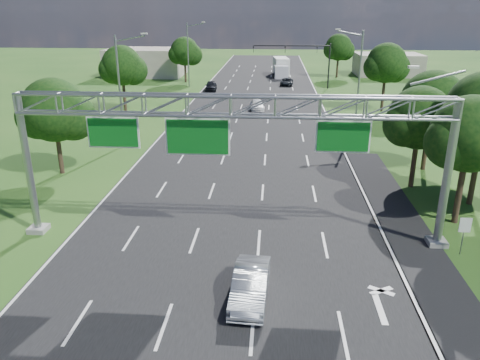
# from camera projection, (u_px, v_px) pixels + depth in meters

# --- Properties ---
(ground) EXTENTS (220.00, 220.00, 0.00)m
(ground) POSITION_uv_depth(u_px,v_px,m) (246.00, 148.00, 43.22)
(ground) COLOR #1D4815
(ground) RESTS_ON ground
(road) EXTENTS (18.00, 180.00, 0.02)m
(road) POSITION_uv_depth(u_px,v_px,m) (246.00, 148.00, 43.22)
(road) COLOR black
(road) RESTS_ON ground
(road_flare) EXTENTS (3.00, 30.00, 0.02)m
(road_flare) POSITION_uv_depth(u_px,v_px,m) (403.00, 228.00, 27.55)
(road_flare) COLOR black
(road_flare) RESTS_ON ground
(sign_gantry) EXTENTS (23.50, 1.00, 9.56)m
(sign_gantry) POSITION_uv_depth(u_px,v_px,m) (232.00, 118.00, 23.97)
(sign_gantry) COLOR gray
(sign_gantry) RESTS_ON ground
(regulatory_sign) EXTENTS (0.60, 0.08, 2.10)m
(regulatory_sign) POSITION_uv_depth(u_px,v_px,m) (465.00, 228.00, 24.05)
(regulatory_sign) COLOR gray
(regulatory_sign) RESTS_ON ground
(traffic_signal) EXTENTS (12.21, 0.24, 7.00)m
(traffic_signal) POSITION_uv_depth(u_px,v_px,m) (307.00, 55.00, 73.67)
(traffic_signal) COLOR black
(traffic_signal) RESTS_ON ground
(streetlight_l_near) EXTENTS (2.97, 0.22, 10.16)m
(streetlight_l_near) POSITION_uv_depth(u_px,v_px,m) (121.00, 86.00, 42.06)
(streetlight_l_near) COLOR gray
(streetlight_l_near) RESTS_ON ground
(streetlight_l_far) EXTENTS (2.97, 0.22, 10.16)m
(streetlight_l_far) POSITION_uv_depth(u_px,v_px,m) (189.00, 52.00, 74.81)
(streetlight_l_far) COLOR gray
(streetlight_l_far) RESTS_ON ground
(streetlight_r_mid) EXTENTS (2.97, 0.22, 10.16)m
(streetlight_r_mid) POSITION_uv_depth(u_px,v_px,m) (358.00, 74.00, 49.88)
(streetlight_r_mid) COLOR gray
(streetlight_r_mid) RESTS_ON ground
(tree_cluster_right) EXTENTS (9.91, 14.60, 8.68)m
(tree_cluster_right) POSITION_uv_depth(u_px,v_px,m) (465.00, 121.00, 30.25)
(tree_cluster_right) COLOR #2D2116
(tree_cluster_right) RESTS_ON ground
(tree_verge_la) EXTENTS (5.76, 4.80, 7.40)m
(tree_verge_la) POSITION_uv_depth(u_px,v_px,m) (55.00, 113.00, 35.07)
(tree_verge_la) COLOR #2D2116
(tree_verge_la) RESTS_ON ground
(tree_verge_lb) EXTENTS (5.76, 4.80, 8.06)m
(tree_verge_lb) POSITION_uv_depth(u_px,v_px,m) (123.00, 67.00, 56.50)
(tree_verge_lb) COLOR #2D2116
(tree_verge_lb) RESTS_ON ground
(tree_verge_lc) EXTENTS (5.76, 4.80, 7.62)m
(tree_verge_lc) POSITION_uv_depth(u_px,v_px,m) (185.00, 53.00, 79.84)
(tree_verge_lc) COLOR #2D2116
(tree_verge_lc) RESTS_ON ground
(tree_verge_rd) EXTENTS (5.76, 4.80, 8.28)m
(tree_verge_rd) POSITION_uv_depth(u_px,v_px,m) (387.00, 65.00, 57.05)
(tree_verge_rd) COLOR #2D2116
(tree_verge_rd) RESTS_ON ground
(tree_verge_re) EXTENTS (5.76, 4.80, 7.84)m
(tree_verge_re) POSITION_uv_depth(u_px,v_px,m) (339.00, 49.00, 85.41)
(tree_verge_re) COLOR #2D2116
(tree_verge_re) RESTS_ON ground
(building_left) EXTENTS (14.00, 10.00, 5.00)m
(building_left) POSITION_uv_depth(u_px,v_px,m) (146.00, 62.00, 88.77)
(building_left) COLOR gray
(building_left) RESTS_ON ground
(building_right) EXTENTS (12.00, 9.00, 4.00)m
(building_right) POSITION_uv_depth(u_px,v_px,m) (387.00, 64.00, 89.55)
(building_right) COLOR gray
(building_right) RESTS_ON ground
(silver_sedan) EXTENTS (1.74, 4.41, 1.43)m
(silver_sedan) POSITION_uv_depth(u_px,v_px,m) (250.00, 285.00, 20.59)
(silver_sedan) COLOR #A5ACB1
(silver_sedan) RESTS_ON ground
(car_queue_a) EXTENTS (2.12, 4.27, 1.19)m
(car_queue_a) POSITION_uv_depth(u_px,v_px,m) (257.00, 105.00, 59.34)
(car_queue_a) COLOR white
(car_queue_a) RESTS_ON ground
(car_queue_b) EXTENTS (2.31, 4.38, 1.17)m
(car_queue_b) POSITION_uv_depth(u_px,v_px,m) (287.00, 82.00, 78.02)
(car_queue_b) COLOR black
(car_queue_b) RESTS_ON ground
(car_queue_c) EXTENTS (2.04, 4.40, 1.46)m
(car_queue_c) POSITION_uv_depth(u_px,v_px,m) (211.00, 86.00, 73.01)
(car_queue_c) COLOR black
(car_queue_c) RESTS_ON ground
(box_truck) EXTENTS (3.22, 8.95, 3.30)m
(box_truck) POSITION_uv_depth(u_px,v_px,m) (281.00, 67.00, 88.55)
(box_truck) COLOR silver
(box_truck) RESTS_ON ground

